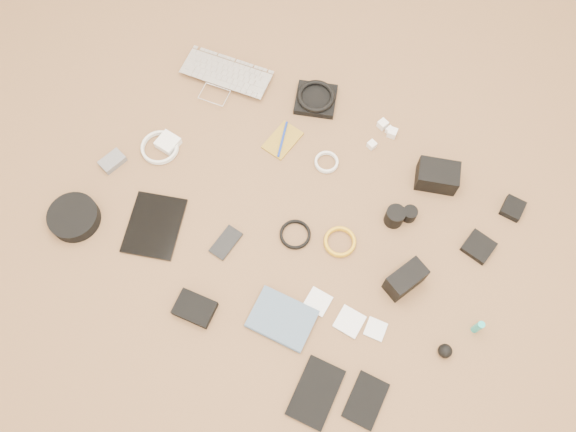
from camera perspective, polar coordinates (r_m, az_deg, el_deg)
The scene contains 33 objects.
laptop at distance 2.22m, azimuth -6.78°, elevation 13.21°, with size 0.34×0.24×0.03m, color silver.
headphone_pouch at distance 2.16m, azimuth 2.84°, elevation 11.74°, with size 0.15×0.14×0.03m, color black.
headphones at distance 2.14m, azimuth 2.87°, elevation 12.07°, with size 0.14×0.14×0.02m, color black.
charger_a at distance 2.13m, azimuth 9.60°, elevation 9.17°, with size 0.03×0.03×0.03m, color white.
charger_b at distance 2.11m, azimuth 10.54°, elevation 8.31°, with size 0.03×0.03×0.03m, color white.
charger_c at distance 2.12m, azimuth 10.31°, elevation 8.54°, with size 0.03×0.03×0.02m, color white.
charger_d at distance 2.08m, azimuth 8.50°, elevation 7.17°, with size 0.03×0.03×0.03m, color white.
dslr_camera at distance 2.03m, azimuth 14.93°, elevation 3.96°, with size 0.14×0.10×0.08m, color black.
lens_pouch at distance 2.09m, azimuth 21.87°, elevation 0.74°, with size 0.07×0.08×0.03m, color black.
notebook_olive at distance 2.07m, azimuth -0.55°, elevation 7.70°, with size 0.09×0.14×0.01m, color olive.
pen_blue at distance 2.07m, azimuth -0.56°, elevation 7.81°, with size 0.01×0.01×0.15m, color #122C97.
cable_white_a at distance 2.03m, azimuth 3.92°, elevation 5.42°, with size 0.09×0.09×0.01m, color silver.
lens_a at distance 1.94m, azimuth 10.78°, elevation -0.04°, with size 0.07×0.07×0.07m, color black.
lens_b at distance 1.96m, azimuth 12.23°, elevation 0.21°, with size 0.05×0.05×0.05m, color black.
card_reader at distance 2.00m, azimuth 18.80°, elevation -2.98°, with size 0.09×0.09×0.02m, color black.
power_brick at distance 2.10m, azimuth -12.10°, elevation 7.29°, with size 0.07×0.07×0.03m, color white.
cable_white_b at distance 2.11m, azimuth -12.86°, elevation 6.73°, with size 0.14×0.14×0.01m, color silver.
cable_black at distance 1.91m, azimuth 0.73°, elevation -1.94°, with size 0.11×0.11×0.01m, color black.
cable_yellow at distance 1.91m, azimuth 5.27°, elevation -2.68°, with size 0.11×0.11×0.01m, color gold.
flash at distance 1.85m, azimuth 11.84°, elevation -6.33°, with size 0.07×0.13×0.10m, color black.
lens_cleaner at distance 1.88m, azimuth 18.72°, elevation -10.63°, with size 0.02×0.02×0.08m, color #19A8A2.
battery_charger at distance 2.12m, azimuth -17.41°, elevation 5.34°, with size 0.06×0.09×0.02m, color slate.
tablet at distance 1.98m, azimuth -13.42°, elevation -0.94°, with size 0.18×0.23×0.01m, color black.
phone at distance 1.91m, azimuth -6.32°, elevation -2.70°, with size 0.06×0.12×0.01m, color black.
filter_case_left at distance 1.84m, azimuth 3.04°, elevation -8.70°, with size 0.08×0.08×0.01m, color silver.
filter_case_mid at distance 1.84m, azimuth 6.26°, elevation -10.62°, with size 0.08×0.08×0.01m, color silver.
filter_case_right at distance 1.84m, azimuth 8.88°, elevation -11.29°, with size 0.06×0.06×0.01m, color silver.
air_blower at distance 1.86m, azimuth 15.67°, elevation -13.06°, with size 0.04×0.04×0.04m, color black.
headphone_case at distance 2.05m, azimuth -20.91°, elevation -0.12°, with size 0.17×0.17×0.05m, color black.
drive_case at distance 1.85m, azimuth -9.45°, elevation -9.24°, with size 0.12×0.09×0.03m, color black.
paperback at distance 1.81m, azimuth -1.66°, elevation -12.46°, with size 0.15×0.20×0.02m, color #435971.
notebook_black_a at distance 1.79m, azimuth 2.83°, elevation -17.47°, with size 0.12×0.19×0.01m, color black.
notebook_black_b at distance 1.81m, azimuth 7.91°, elevation -18.04°, with size 0.10×0.15×0.01m, color black.
Camera 1 is at (0.39, -0.64, 1.79)m, focal length 35.00 mm.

